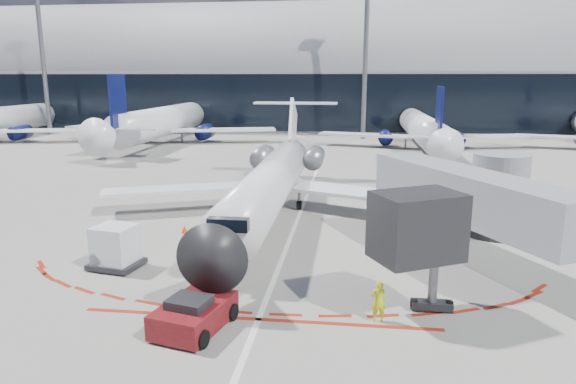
# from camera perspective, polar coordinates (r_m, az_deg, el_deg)

# --- Properties ---
(ground) EXTENTS (260.00, 260.00, 0.00)m
(ground) POSITION_cam_1_polar(r_m,az_deg,el_deg) (31.03, 0.53, -4.45)
(ground) COLOR slate
(ground) RESTS_ON ground
(apron_centerline) EXTENTS (0.25, 40.00, 0.01)m
(apron_centerline) POSITION_cam_1_polar(r_m,az_deg,el_deg) (32.93, 0.93, -3.42)
(apron_centerline) COLOR silver
(apron_centerline) RESTS_ON ground
(apron_stop_bar) EXTENTS (14.00, 0.25, 0.01)m
(apron_stop_bar) POSITION_cam_1_polar(r_m,az_deg,el_deg) (20.44, -3.30, -13.93)
(apron_stop_bar) COLOR maroon
(apron_stop_bar) RESTS_ON ground
(terminal_building) EXTENTS (150.00, 24.15, 24.00)m
(terminal_building) POSITION_cam_1_polar(r_m,az_deg,el_deg) (94.48, 5.19, 12.31)
(terminal_building) COLOR #949699
(terminal_building) RESTS_ON ground
(jet_bridge) EXTENTS (10.03, 15.20, 4.90)m
(jet_bridge) POSITION_cam_1_polar(r_m,az_deg,el_deg) (27.89, 20.20, -0.82)
(jet_bridge) COLOR gray
(jet_bridge) RESTS_ON ground
(light_mast_west) EXTENTS (0.70, 0.70, 25.00)m
(light_mast_west) POSITION_cam_1_polar(r_m,az_deg,el_deg) (91.38, -25.62, 13.63)
(light_mast_west) COLOR slate
(light_mast_west) RESTS_ON ground
(light_mast_centre) EXTENTS (0.70, 0.70, 25.00)m
(light_mast_centre) POSITION_cam_1_polar(r_m,az_deg,el_deg) (77.53, 8.61, 15.07)
(light_mast_centre) COLOR slate
(light_mast_centre) RESTS_ON ground
(regional_jet) EXTENTS (24.00, 29.59, 7.41)m
(regional_jet) POSITION_cam_1_polar(r_m,az_deg,el_deg) (34.43, -1.57, 1.53)
(regional_jet) COLOR white
(regional_jet) RESTS_ON ground
(pushback_tug) EXTENTS (2.85, 5.29, 1.35)m
(pushback_tug) POSITION_cam_1_polar(r_m,az_deg,el_deg) (19.79, -10.40, -13.17)
(pushback_tug) COLOR #540D0C
(pushback_tug) RESTS_ON ground
(ramp_worker) EXTENTS (0.65, 0.49, 1.63)m
(ramp_worker) POSITION_cam_1_polar(r_m,az_deg,el_deg) (20.24, 10.02, -11.85)
(ramp_worker) COLOR yellow
(ramp_worker) RESTS_ON ground
(uld_container) EXTENTS (2.58, 2.31, 2.13)m
(uld_container) POSITION_cam_1_polar(r_m,az_deg,el_deg) (26.41, -18.62, -5.85)
(uld_container) COLOR black
(uld_container) RESTS_ON ground
(safety_cone_left) EXTENTS (0.37, 0.37, 0.51)m
(safety_cone_left) POSITION_cam_1_polar(r_m,az_deg,el_deg) (31.33, -11.43, -4.05)
(safety_cone_left) COLOR #FE3E05
(safety_cone_left) RESTS_ON ground
(bg_airliner_1) EXTENTS (36.30, 38.44, 11.75)m
(bg_airliner_1) POSITION_cam_1_polar(r_m,az_deg,el_deg) (75.81, -13.32, 9.92)
(bg_airliner_1) COLOR white
(bg_airliner_1) RESTS_ON ground
(bg_airliner_2) EXTENTS (31.41, 33.26, 10.16)m
(bg_airliner_2) POSITION_cam_1_polar(r_m,az_deg,el_deg) (69.75, 14.72, 8.98)
(bg_airliner_2) COLOR white
(bg_airliner_2) RESTS_ON ground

